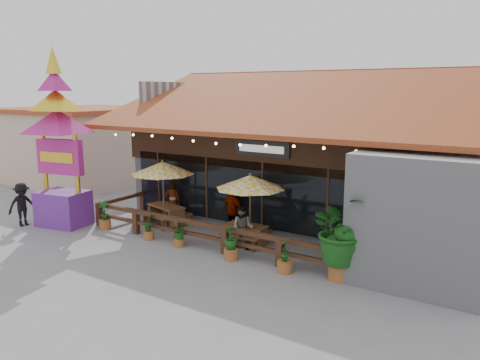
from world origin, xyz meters
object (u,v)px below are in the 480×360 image
Objects in this scene: umbrella_left at (163,168)px; pedestrian at (22,205)px; umbrella_right at (250,182)px; tropical_plant at (342,231)px; picnic_table_right at (246,231)px; thai_sign_tower at (58,126)px; picnic_table_left at (167,212)px.

umbrella_left is 1.73× the size of pedestrian.
umbrella_right is at bearing -1.93° from umbrella_left.
umbrella_left is at bearing 170.54° from tropical_plant.
pedestrian is (-8.67, -2.86, -1.34)m from umbrella_right.
tropical_plant is 1.45× the size of pedestrian.
tropical_plant is at bearing -17.33° from umbrella_right.
picnic_table_right is 0.88× the size of pedestrian.
pedestrian is at bearing -143.60° from thai_sign_tower.
umbrella_right is at bearing -61.17° from pedestrian.
pedestrian is (-4.63, -3.00, -1.43)m from umbrella_left.
picnic_table_right is at bearing 163.60° from tropical_plant.
picnic_table_right is at bearing -61.02° from pedestrian.
umbrella_left reaches higher than umbrella_right.
thai_sign_tower reaches higher than picnic_table_left.
thai_sign_tower reaches higher than pedestrian.
picnic_table_right is 0.20× the size of thai_sign_tower.
thai_sign_tower reaches higher than umbrella_left.
umbrella_right is 1.58× the size of picnic_table_left.
thai_sign_tower is at bearing -43.04° from pedestrian.
picnic_table_right is (3.94, -0.35, -0.05)m from picnic_table_left.
thai_sign_tower is at bearing -165.28° from picnic_table_right.
umbrella_right reaches higher than tropical_plant.
pedestrian is at bearing -145.17° from picnic_table_left.
pedestrian is (-4.58, -3.19, 0.33)m from picnic_table_left.
tropical_plant is (3.83, -1.13, 0.94)m from picnic_table_right.
umbrella_right is 1.73m from picnic_table_right.
umbrella_right is 1.76× the size of pedestrian.
umbrella_left reaches higher than pedestrian.
tropical_plant reaches higher than picnic_table_left.
picnic_table_left is 1.27× the size of picnic_table_right.
tropical_plant is (11.09, 0.78, -2.47)m from thai_sign_tower.
tropical_plant is 12.48m from pedestrian.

